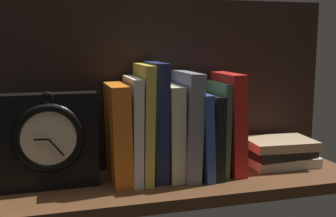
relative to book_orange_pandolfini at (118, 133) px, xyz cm
name	(u,v)px	position (x,y,z in cm)	size (l,w,h in cm)	color
ground_plane	(178,184)	(12.85, -2.42, -11.79)	(82.28, 23.64, 2.50)	#4C2D19
back_panel	(165,84)	(12.85, 8.80, 9.37)	(82.28, 1.20, 39.81)	black
book_orange_pandolfini	(118,133)	(0.00, 0.00, 0.00)	(3.82, 13.43, 21.07)	orange
book_white_catcher	(133,129)	(3.23, 0.00, 0.67)	(2.03, 13.66, 22.42)	silver
book_yellow_seinlanguage	(143,123)	(5.54, 0.00, 2.03)	(1.99, 14.07, 25.13)	gold
book_navy_bierce	(156,121)	(8.36, 0.00, 2.22)	(3.04, 12.21, 25.51)	#192147
book_cream_twain	(171,131)	(11.75, 0.00, -0.23)	(3.14, 12.78, 20.60)	beige
book_gray_chess	(186,124)	(15.25, 0.00, 1.13)	(3.27, 14.79, 23.32)	gray
book_blue_modern	(198,133)	(18.13, 0.00, -1.08)	(1.88, 16.40, 18.92)	#2D4C8E
book_black_skeptic	(208,134)	(20.56, 0.00, -1.33)	(2.38, 15.53, 18.42)	black
book_green_romantic	(217,128)	(22.92, 0.00, -0.10)	(1.73, 12.09, 20.87)	#476B44
book_red_requiem	(229,123)	(25.67, 0.00, 0.90)	(3.18, 13.38, 22.86)	red
framed_clock	(49,141)	(-14.23, -0.71, -0.49)	(19.64, 5.81, 20.24)	black
book_stack_side	(279,152)	(39.65, 0.63, -7.18)	(17.37, 13.32, 6.57)	beige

